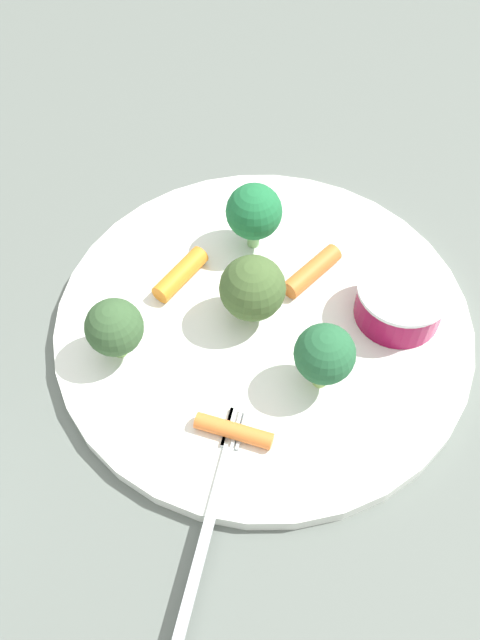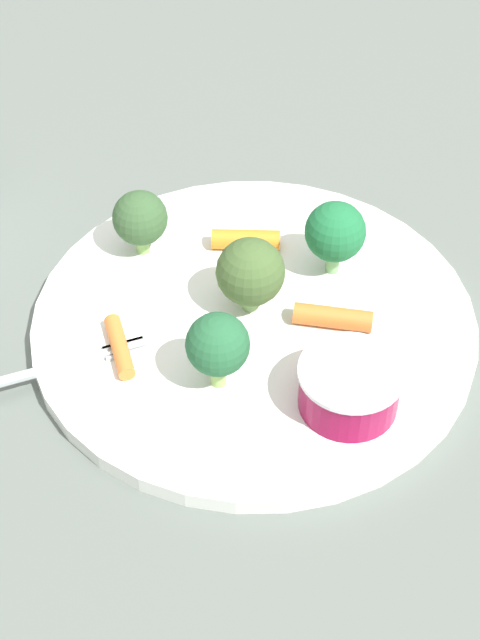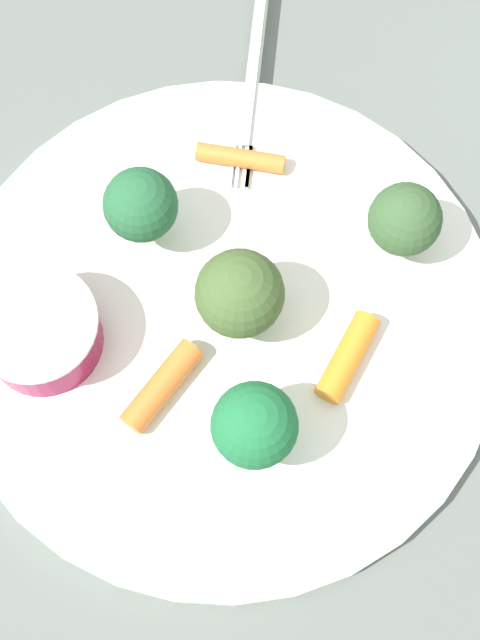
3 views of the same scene
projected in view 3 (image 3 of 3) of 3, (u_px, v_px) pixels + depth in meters
ground_plane at (224, 321)px, 0.49m from camera, size 2.40×2.40×0.00m
plate at (224, 318)px, 0.48m from camera, size 0.30×0.30×0.01m
sauce_cup at (40, 332)px, 0.46m from camera, size 0.07×0.07×0.03m
broccoli_floret_0 at (255, 426)px, 0.42m from camera, size 0.04×0.04×0.06m
broccoli_floret_1 at (239, 296)px, 0.45m from camera, size 0.05×0.05×0.06m
broccoli_floret_2 at (141, 206)px, 0.46m from camera, size 0.04×0.04×0.06m
broccoli_floret_3 at (405, 220)px, 0.46m from camera, size 0.04×0.04×0.05m
carrot_stick_0 at (348, 357)px, 0.46m from camera, size 0.03×0.05×0.01m
carrot_stick_1 at (240, 158)px, 0.51m from camera, size 0.05×0.01×0.01m
carrot_stick_2 at (162, 386)px, 0.46m from camera, size 0.04×0.05×0.01m
fork at (253, 65)px, 0.53m from camera, size 0.02×0.18×0.00m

